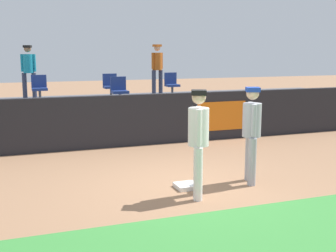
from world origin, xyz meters
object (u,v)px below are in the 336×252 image
Objects in this scene: first_base at (186,186)px; seat_back_left at (39,87)px; seat_back_right at (172,83)px; seat_back_center at (111,85)px; spectator_hooded at (29,68)px; seat_front_center at (119,89)px; player_runner_visitor at (252,128)px; spectator_capped at (157,66)px; player_fielder_home at (199,136)px.

first_base is 0.48× the size of seat_back_left.
seat_back_right and seat_back_center have the same top height.
spectator_hooded is at bearing 169.87° from seat_back_right.
seat_front_center is at bearing -142.12° from seat_back_right.
first_base is 7.58m from seat_back_left.
seat_back_left is 1.00× the size of seat_front_center.
player_runner_visitor is at bearing -4.45° from first_base.
seat_back_center and seat_front_center have the same top height.
player_runner_visitor is 8.01m from seat_back_left.
spectator_capped is at bearing 103.30° from seat_back_right.
seat_front_center is at bearing -157.04° from player_fielder_home.
spectator_capped is (4.51, 0.08, 0.03)m from spectator_hooded.
seat_back_left is at bearing 180.00° from seat_back_right.
spectator_hooded reaches higher than seat_front_center.
seat_back_left is (-2.10, 7.16, 1.34)m from first_base.
seat_back_center is 2.24m from spectator_capped.
seat_front_center reaches higher than first_base.
spectator_capped is (1.96, 0.93, 0.58)m from seat_back_center.
seat_back_right and seat_front_center have the same top height.
seat_back_right is 4.84m from spectator_hooded.
spectator_capped reaches higher than seat_back_right.
seat_back_left is at bearing 106.33° from first_base.
seat_back_left is 1.04m from spectator_hooded.
spectator_hooded reaches higher than first_base.
player_runner_visitor is 2.18× the size of seat_back_left.
seat_front_center is (-2.31, -1.80, 0.00)m from seat_back_right.
spectator_capped reaches higher than seat_back_left.
spectator_capped reaches higher than seat_front_center.
spectator_capped is (4.24, 0.93, 0.58)m from seat_back_left.
seat_back_center is 0.47× the size of spectator_hooded.
seat_back_left is (-2.10, 7.67, 0.31)m from player_fielder_home.
first_base is 0.48× the size of seat_back_right.
first_base is at bearing -91.53° from seat_back_center.
seat_back_left is 2.80m from seat_front_center.
player_runner_visitor reaches higher than first_base.
player_runner_visitor is 5.60m from seat_front_center.
player_runner_visitor is at bearing -77.38° from seat_front_center.
seat_back_center is (0.19, 7.16, 1.34)m from first_base.
seat_front_center is at bearing 31.06° from spectator_capped.
player_runner_visitor is 7.34m from seat_back_right.
spectator_capped is at bearing 52.48° from seat_front_center.
seat_back_center is (-2.18, 0.00, 0.00)m from seat_back_right.
seat_back_right is at bearing 37.88° from seat_front_center.
spectator_hooded is 4.51m from spectator_capped.
seat_back_center is at bearing 85.64° from seat_front_center.
seat_back_left is at bearing -9.10° from spectator_capped.
player_fielder_home is at bearing -91.42° from seat_back_center.
seat_front_center is 0.46× the size of spectator_capped.
seat_front_center is (2.15, -1.80, -0.00)m from seat_back_left.
player_runner_visitor reaches higher than seat_back_center.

